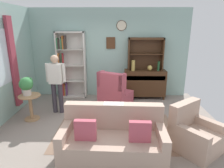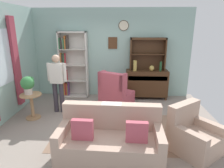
% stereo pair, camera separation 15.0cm
% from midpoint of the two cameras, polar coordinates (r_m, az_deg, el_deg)
% --- Properties ---
extents(ground_plane, '(5.40, 4.60, 0.02)m').
position_cam_midpoint_polar(ground_plane, '(4.77, -0.44, -11.80)').
color(ground_plane, gray).
extents(wall_back, '(5.00, 0.09, 2.80)m').
position_cam_midpoint_polar(wall_back, '(6.38, 0.72, 8.90)').
color(wall_back, '#93B7AD').
rests_on(wall_back, ground_plane).
extents(area_rug, '(2.65, 1.75, 0.01)m').
position_cam_midpoint_polar(area_rug, '(4.50, 1.94, -13.51)').
color(area_rug, '#846651').
rests_on(area_rug, ground_plane).
extents(bookshelf, '(0.90, 0.30, 2.10)m').
position_cam_midpoint_polar(bookshelf, '(6.45, -11.08, 5.51)').
color(bookshelf, silver).
rests_on(bookshelf, ground_plane).
extents(sideboard, '(1.30, 0.45, 0.92)m').
position_cam_midpoint_polar(sideboard, '(6.36, 10.69, 0.31)').
color(sideboard, '#422816').
rests_on(sideboard, ground_plane).
extents(sideboard_hutch, '(1.10, 0.26, 1.00)m').
position_cam_midpoint_polar(sideboard_hutch, '(6.26, 11.08, 9.86)').
color(sideboard_hutch, '#422816').
rests_on(sideboard_hutch, sideboard).
extents(vase_tall, '(0.11, 0.11, 0.33)m').
position_cam_midpoint_polar(vase_tall, '(6.10, 7.43, 5.33)').
color(vase_tall, tan).
rests_on(vase_tall, sideboard).
extents(vase_round, '(0.15, 0.15, 0.17)m').
position_cam_midpoint_polar(vase_round, '(6.19, 12.21, 4.52)').
color(vase_round, tan).
rests_on(vase_round, sideboard).
extents(bottle_wine, '(0.07, 0.07, 0.30)m').
position_cam_midpoint_polar(bottle_wine, '(6.21, 14.66, 4.99)').
color(bottle_wine, '#194223').
rests_on(bottle_wine, sideboard).
extents(couch_floral, '(1.83, 0.91, 0.90)m').
position_cam_midpoint_polar(couch_floral, '(3.61, 0.75, -16.08)').
color(couch_floral, tan).
rests_on(couch_floral, ground_plane).
extents(armchair_floral, '(1.07, 1.08, 0.88)m').
position_cam_midpoint_polar(armchair_floral, '(4.07, 23.66, -13.89)').
color(armchair_floral, tan).
rests_on(armchair_floral, ground_plane).
extents(wingback_chair, '(1.07, 1.08, 1.05)m').
position_cam_midpoint_polar(wingback_chair, '(5.60, 1.75, -2.98)').
color(wingback_chair, '#B74C5B').
rests_on(wingback_chair, ground_plane).
extents(plant_stand, '(0.52, 0.52, 0.64)m').
position_cam_midpoint_polar(plant_stand, '(5.28, -21.61, -5.31)').
color(plant_stand, '#A87F56').
rests_on(plant_stand, ground_plane).
extents(potted_plant_large, '(0.32, 0.32, 0.45)m').
position_cam_midpoint_polar(potted_plant_large, '(5.15, -22.60, -0.01)').
color(potted_plant_large, beige).
rests_on(potted_plant_large, plant_stand).
extents(person_reading, '(0.52, 0.22, 1.56)m').
position_cam_midpoint_polar(person_reading, '(5.30, -14.88, 1.26)').
color(person_reading, '#38333D').
rests_on(person_reading, ground_plane).
extents(coffee_table, '(0.80, 0.50, 0.42)m').
position_cam_midpoint_polar(coffee_table, '(4.38, 2.46, -9.23)').
color(coffee_table, '#422816').
rests_on(coffee_table, ground_plane).
extents(book_stack, '(0.17, 0.14, 0.11)m').
position_cam_midpoint_polar(book_stack, '(4.25, 1.81, -8.25)').
color(book_stack, '#723F7F').
rests_on(book_stack, coffee_table).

